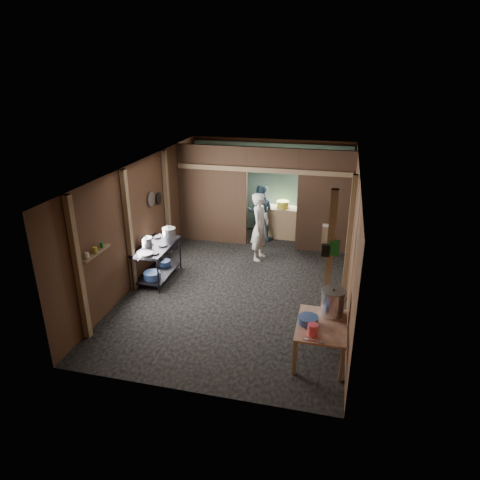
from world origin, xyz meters
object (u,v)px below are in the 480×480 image
(stove_pot_large, at_px, (169,234))
(pink_bucket, at_px, (313,330))
(stock_pot, at_px, (333,303))
(prep_table, at_px, (320,341))
(yellow_tub, at_px, (283,204))
(gas_range, at_px, (157,262))
(cook, at_px, (260,227))

(stove_pot_large, bearing_deg, pink_bucket, -38.27)
(stove_pot_large, xyz_separation_m, stock_pot, (3.68, -2.02, -0.09))
(prep_table, height_order, stock_pot, stock_pot)
(stock_pot, distance_m, yellow_tub, 5.08)
(stock_pot, bearing_deg, yellow_tub, 107.52)
(gas_range, relative_size, cook, 0.82)
(stove_pot_large, relative_size, yellow_tub, 0.93)
(gas_range, height_order, pink_bucket, pink_bucket)
(pink_bucket, xyz_separation_m, yellow_tub, (-1.27, 5.52, 0.21))
(gas_range, distance_m, cook, 2.59)
(stove_pot_large, relative_size, stock_pot, 0.66)
(stock_pot, bearing_deg, cook, 119.61)
(pink_bucket, height_order, cook, cook)
(gas_range, relative_size, stove_pot_large, 4.45)
(cook, bearing_deg, prep_table, -145.89)
(gas_range, bearing_deg, pink_bucket, -33.09)
(gas_range, xyz_separation_m, stock_pot, (3.85, -1.66, 0.45))
(stock_pot, bearing_deg, stove_pot_large, 151.20)
(prep_table, distance_m, yellow_tub, 5.41)
(prep_table, relative_size, stove_pot_large, 3.50)
(stock_pot, height_order, pink_bucket, stock_pot)
(prep_table, bearing_deg, pink_bucket, -109.83)
(stock_pot, bearing_deg, prep_table, -112.03)
(stove_pot_large, xyz_separation_m, yellow_tub, (2.15, 2.82, 0.00))
(pink_bucket, xyz_separation_m, cook, (-1.59, 3.93, 0.11))
(yellow_tub, bearing_deg, cook, -101.32)
(stove_pot_large, height_order, yellow_tub, stove_pot_large)
(stock_pot, relative_size, pink_bucket, 2.47)
(gas_range, distance_m, pink_bucket, 4.30)
(prep_table, height_order, pink_bucket, pink_bucket)
(pink_bucket, bearing_deg, cook, 112.04)
(pink_bucket, height_order, yellow_tub, yellow_tub)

